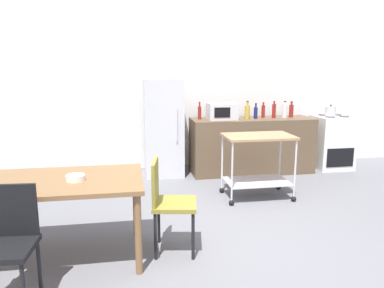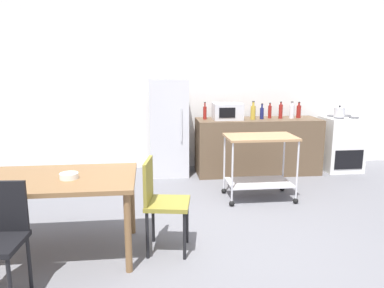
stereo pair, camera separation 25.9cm
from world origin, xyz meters
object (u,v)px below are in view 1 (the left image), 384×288
bottle_soy_sauce (200,112)px  fruit_bowl (75,178)px  chair_olive (168,199)px  bottle_soda (274,111)px  bottle_wine (256,112)px  kettle (331,111)px  refrigerator (163,127)px  stove_oven (332,142)px  kitchen_cart (258,156)px  dining_table (57,188)px  bottle_hot_sauce (291,111)px  microwave (222,111)px  bottle_sparkling_water (247,112)px  bottle_vinegar (263,111)px  bottle_olive_oil (285,111)px  chair_black (7,239)px

bottle_soy_sauce → fruit_bowl: bottle_soy_sauce is taller
chair_olive → bottle_soda: size_ratio=3.25×
bottle_soda → fruit_bowl: bottle_soda is taller
bottle_wine → kettle: bearing=-2.7°
refrigerator → bottle_soda: size_ratio=5.66×
stove_oven → kitchen_cart: bearing=-145.1°
dining_table → chair_olive: 0.99m
chair_olive → bottle_hot_sauce: (2.36, 2.58, 0.49)m
stove_oven → bottle_wine: bearing=-178.5°
refrigerator → bottle_wine: size_ratio=6.20×
refrigerator → microwave: bearing=-7.1°
chair_olive → kettle: size_ratio=3.71×
microwave → kitchen_cart: bearing=-81.2°
kitchen_cart → stove_oven: bearing=34.9°
stove_oven → bottle_sparkling_water: (-1.56, -0.08, 0.57)m
stove_oven → bottle_hot_sauce: 0.94m
bottle_vinegar → bottle_soda: 0.17m
dining_table → refrigerator: size_ratio=0.97×
bottle_olive_oil → kettle: 0.78m
bottle_soy_sauce → bottle_wine: bearing=-4.1°
bottle_vinegar → chair_olive: bearing=-125.9°
bottle_hot_sauce → kettle: 0.65m
refrigerator → kitchen_cart: (1.12, -1.32, -0.20)m
bottle_soda → fruit_bowl: size_ratio=1.68×
chair_black → kitchen_cart: 3.21m
kitchen_cart → dining_table: bearing=-151.2°
stove_oven → bottle_soda: 1.22m
chair_black → stove_oven: 5.38m
kettle → kitchen_cart: bearing=-145.5°
chair_black → bottle_wine: bearing=51.5°
microwave → kettle: 1.85m
microwave → kettle: size_ratio=1.92×
chair_olive → bottle_soy_sauce: 2.74m
kitchen_cart → bottle_wine: bottle_wine is taller
bottle_soda → bottle_hot_sauce: bearing=8.5°
dining_table → bottle_sparkling_water: bottle_sparkling_water is taller
dining_table → bottle_hot_sauce: bottle_hot_sauce is taller
dining_table → fruit_bowl: bearing=-18.5°
bottle_sparkling_water → dining_table: bearing=-136.2°
kitchen_cart → bottle_sparkling_water: bearing=79.4°
chair_olive → stove_oven: stove_oven is taller
dining_table → fruit_bowl: size_ratio=9.20×
dining_table → kettle: bearing=31.3°
chair_black → bottle_olive_oil: bottle_olive_oil is taller
bottle_soy_sauce → fruit_bowl: (-1.61, -2.60, -0.24)m
chair_black → refrigerator: 3.57m
dining_table → stove_oven: bearing=31.6°
bottle_soda → kettle: bearing=-4.9°
refrigerator → kettle: 2.80m
chair_olive → stove_oven: size_ratio=0.97×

